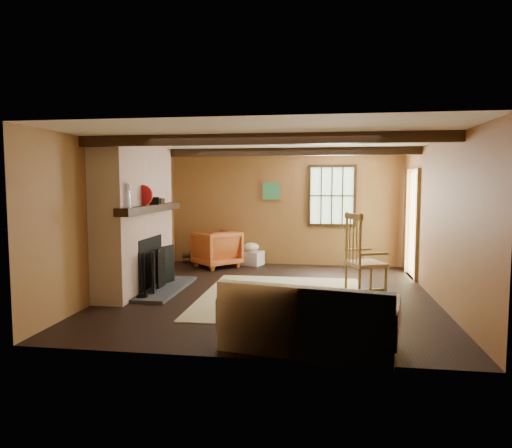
% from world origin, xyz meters
% --- Properties ---
extents(ground, '(5.50, 5.50, 0.00)m').
position_xyz_m(ground, '(0.00, 0.00, 0.00)').
color(ground, black).
rests_on(ground, ground).
extents(room_envelope, '(5.02, 5.52, 2.44)m').
position_xyz_m(room_envelope, '(0.22, 0.26, 1.63)').
color(room_envelope, '#935834').
rests_on(room_envelope, ground).
extents(fireplace, '(1.02, 2.30, 2.40)m').
position_xyz_m(fireplace, '(-2.23, -0.00, 1.10)').
color(fireplace, '#A1523E').
rests_on(fireplace, ground).
extents(rug, '(2.50, 3.00, 0.01)m').
position_xyz_m(rug, '(0.20, -0.20, 0.00)').
color(rug, tan).
rests_on(rug, ground).
extents(rocking_chair, '(1.07, 0.83, 1.31)m').
position_xyz_m(rocking_chair, '(1.44, 0.10, 0.55)').
color(rocking_chair, tan).
rests_on(rocking_chair, ground).
extents(sofa, '(1.95, 1.15, 0.74)m').
position_xyz_m(sofa, '(0.67, -2.40, 0.26)').
color(sofa, beige).
rests_on(sofa, ground).
extents(firewood_pile, '(0.68, 0.12, 0.25)m').
position_xyz_m(firewood_pile, '(-1.92, 2.60, 0.12)').
color(firewood_pile, brown).
rests_on(firewood_pile, ground).
extents(laundry_basket, '(0.59, 0.52, 0.30)m').
position_xyz_m(laundry_basket, '(-0.73, 2.55, 0.15)').
color(laundry_basket, silver).
rests_on(laundry_basket, ground).
extents(basket_pillow, '(0.45, 0.41, 0.18)m').
position_xyz_m(basket_pillow, '(-0.73, 2.55, 0.39)').
color(basket_pillow, beige).
rests_on(basket_pillow, laundry_basket).
extents(armchair, '(1.18, 1.18, 0.77)m').
position_xyz_m(armchair, '(-1.40, 2.20, 0.38)').
color(armchair, '#BF6026').
rests_on(armchair, ground).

